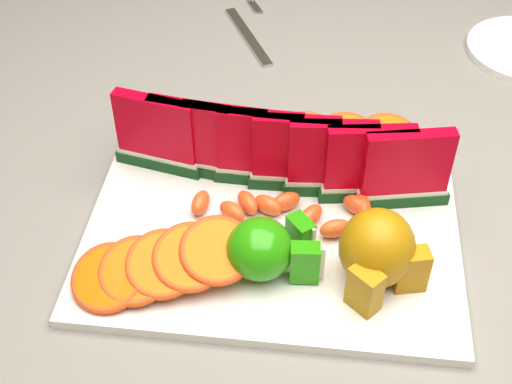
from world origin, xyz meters
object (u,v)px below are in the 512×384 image
at_px(pear_cluster, 378,252).
at_px(fork, 249,33).
at_px(apple_cluster, 267,249).
at_px(platter, 272,230).

xyz_separation_m(pear_cluster, fork, (-0.18, 0.47, -0.05)).
bearing_deg(apple_cluster, platter, 90.54).
bearing_deg(apple_cluster, pear_cluster, 1.78).
bearing_deg(apple_cluster, fork, 99.20).
relative_size(pear_cluster, fork, 0.57).
bearing_deg(platter, apple_cluster, -89.46).
relative_size(platter, fork, 2.13).
height_order(apple_cluster, pear_cluster, pear_cluster).
bearing_deg(platter, fork, 100.52).
xyz_separation_m(platter, fork, (-0.08, 0.41, -0.00)).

